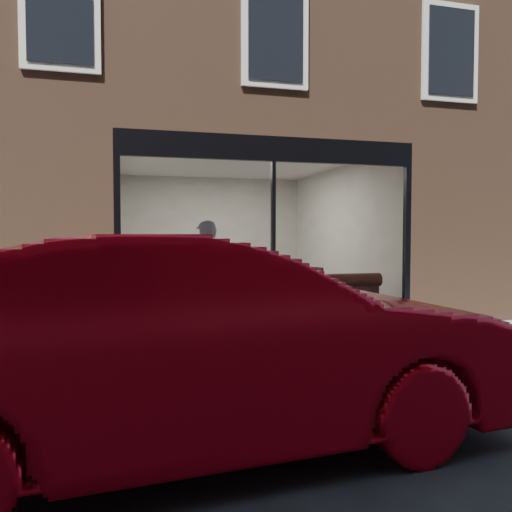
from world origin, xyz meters
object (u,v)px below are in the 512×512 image
object	(u,v)px
banquette	(266,315)
cafe_table_left	(209,283)
person	(206,274)
parked_car	(198,343)
cafe_table_right	(328,278)
cafe_chair_right	(309,302)

from	to	relation	value
banquette	cafe_table_left	distance (m)	1.26
person	parked_car	bearing A→B (deg)	82.04
banquette	cafe_table_right	distance (m)	2.04
cafe_table_left	parked_car	size ratio (longest dim) A/B	0.14
banquette	cafe_chair_right	xyz separation A→B (m)	(1.26, 1.29, 0.01)
person	parked_car	xyz separation A→B (m)	(-0.83, -4.86, -0.12)
parked_car	cafe_chair_right	bearing A→B (deg)	-32.99
cafe_chair_right	parked_car	xyz separation A→B (m)	(-3.08, -5.84, 0.57)
cafe_table_right	banquette	bearing A→B (deg)	-144.95
cafe_table_left	cafe_chair_right	world-z (taller)	cafe_table_left
cafe_table_right	parked_car	size ratio (longest dim) A/B	0.11
banquette	person	distance (m)	1.26
cafe_table_left	cafe_chair_right	size ratio (longest dim) A/B	1.63
banquette	person	xyz separation A→B (m)	(-1.00, 0.31, 0.71)
cafe_table_right	cafe_table_left	bearing A→B (deg)	-170.71
parked_car	cafe_table_left	bearing A→B (deg)	-15.22
person	cafe_table_left	world-z (taller)	person
cafe_table_left	cafe_table_right	bearing A→B (deg)	9.29
person	parked_car	world-z (taller)	person
cafe_table_right	parked_car	xyz separation A→B (m)	(-3.44, -5.69, 0.07)
cafe_table_right	person	bearing A→B (deg)	-162.42
cafe_table_left	cafe_chair_right	xyz separation A→B (m)	(2.15, 0.56, -0.50)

